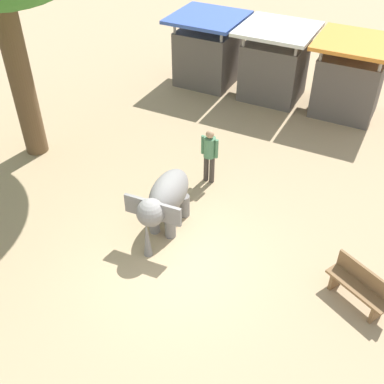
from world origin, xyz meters
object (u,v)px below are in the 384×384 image
object	(u,v)px
person_handler	(209,152)
market_stall_blue	(207,53)
market_stall_white	(274,67)
elephant	(165,199)
market_stall_orange	(349,81)
wooden_bench	(360,286)

from	to	relation	value
person_handler	market_stall_blue	distance (m)	6.30
market_stall_blue	market_stall_white	bearing A→B (deg)	0.00
elephant	person_handler	bearing A→B (deg)	173.62
person_handler	market_stall_white	bearing A→B (deg)	-175.06
elephant	market_stall_orange	xyz separation A→B (m)	(2.52, 7.89, 0.22)
person_handler	wooden_bench	xyz separation A→B (m)	(4.55, -2.38, -0.48)
wooden_bench	market_stall_orange	size ratio (longest dim) A/B	0.57
person_handler	market_stall_white	size ratio (longest dim) A/B	0.64
market_stall_blue	wooden_bench	bearing A→B (deg)	-47.64
market_stall_white	market_stall_orange	bearing A→B (deg)	0.00
elephant	market_stall_white	xyz separation A→B (m)	(-0.08, 7.89, 0.22)
market_stall_orange	person_handler	bearing A→B (deg)	-113.20
wooden_bench	market_stall_blue	world-z (taller)	market_stall_blue
wooden_bench	elephant	bearing A→B (deg)	25.88
market_stall_white	market_stall_blue	bearing A→B (deg)	180.00
market_stall_white	market_stall_orange	distance (m)	2.60
person_handler	market_stall_orange	distance (m)	6.15
elephant	wooden_bench	world-z (taller)	elephant
wooden_bench	market_stall_white	xyz separation A→B (m)	(-4.73, 8.04, 0.67)
wooden_bench	market_stall_white	world-z (taller)	market_stall_white
market_stall_blue	market_stall_orange	xyz separation A→B (m)	(5.20, 0.00, 0.00)
market_stall_blue	person_handler	bearing A→B (deg)	-63.83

